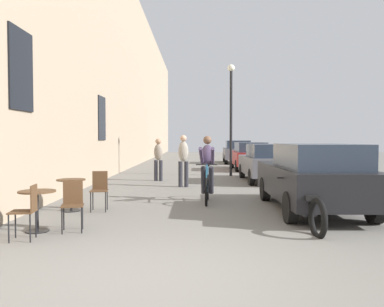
% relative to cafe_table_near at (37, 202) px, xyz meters
% --- Properties ---
extents(ground_plane, '(88.00, 88.00, 0.00)m').
position_rel_cafe_table_near_xyz_m(ground_plane, '(2.31, -2.25, -0.52)').
color(ground_plane, slate).
extents(building_facade_left, '(0.54, 68.00, 10.63)m').
position_rel_cafe_table_near_xyz_m(building_facade_left, '(-1.14, 11.74, 4.80)').
color(building_facade_left, tan).
rests_on(building_facade_left, ground_plane).
extents(cafe_table_near, '(0.64, 0.64, 0.72)m').
position_rel_cafe_table_near_xyz_m(cafe_table_near, '(0.00, 0.00, 0.00)').
color(cafe_table_near, black).
rests_on(cafe_table_near, ground_plane).
extents(cafe_chair_near_toward_street, '(0.46, 0.46, 0.89)m').
position_rel_cafe_table_near_xyz_m(cafe_chair_near_toward_street, '(0.60, 0.07, -0.00)').
color(cafe_chair_near_toward_street, black).
rests_on(cafe_chair_near_toward_street, ground_plane).
extents(cafe_chair_near_toward_wall, '(0.43, 0.43, 0.89)m').
position_rel_cafe_table_near_xyz_m(cafe_chair_near_toward_wall, '(0.08, -0.58, -0.00)').
color(cafe_chair_near_toward_wall, black).
rests_on(cafe_chair_near_toward_wall, ground_plane).
extents(cafe_table_mid, '(0.64, 0.64, 0.72)m').
position_rel_cafe_table_near_xyz_m(cafe_table_mid, '(-0.03, 1.97, 0.00)').
color(cafe_table_mid, black).
rests_on(cafe_table_mid, ground_plane).
extents(cafe_chair_mid_toward_street, '(0.42, 0.42, 0.89)m').
position_rel_cafe_table_near_xyz_m(cafe_chair_mid_toward_street, '(0.59, 2.05, -0.00)').
color(cafe_chair_mid_toward_street, black).
rests_on(cafe_chair_mid_toward_street, ground_plane).
extents(cyclist_on_bicycle, '(0.52, 1.76, 1.74)m').
position_rel_cafe_table_near_xyz_m(cyclist_on_bicycle, '(3.08, 3.36, 0.29)').
color(cyclist_on_bicycle, black).
rests_on(cyclist_on_bicycle, ground_plane).
extents(pedestrian_near, '(0.35, 0.25, 1.76)m').
position_rel_cafe_table_near_xyz_m(pedestrian_near, '(2.37, 6.46, 0.47)').
color(pedestrian_near, '#26262D').
rests_on(pedestrian_near, ground_plane).
extents(pedestrian_mid, '(0.38, 0.30, 1.65)m').
position_rel_cafe_table_near_xyz_m(pedestrian_mid, '(1.33, 8.41, 0.41)').
color(pedestrian_mid, '#26262D').
rests_on(pedestrian_mid, ground_plane).
extents(street_lamp, '(0.32, 0.32, 4.90)m').
position_rel_cafe_table_near_xyz_m(street_lamp, '(4.34, 10.51, 2.59)').
color(street_lamp, black).
rests_on(street_lamp, ground_plane).
extents(parked_car_nearest, '(1.83, 4.28, 1.52)m').
position_rel_cafe_table_near_xyz_m(parked_car_nearest, '(5.42, 2.00, 0.27)').
color(parked_car_nearest, black).
rests_on(parked_car_nearest, ground_plane).
extents(parked_car_second, '(1.74, 4.06, 1.44)m').
position_rel_cafe_table_near_xyz_m(parked_car_second, '(5.51, 8.19, 0.23)').
color(parked_car_second, '#595960').
rests_on(parked_car_second, ground_plane).
extents(parked_car_third, '(1.76, 4.11, 1.46)m').
position_rel_cafe_table_near_xyz_m(parked_car_third, '(5.62, 13.90, 0.23)').
color(parked_car_third, maroon).
rests_on(parked_car_third, ground_plane).
extents(parked_car_fourth, '(1.95, 4.37, 1.53)m').
position_rel_cafe_table_near_xyz_m(parked_car_fourth, '(5.60, 19.71, 0.27)').
color(parked_car_fourth, '#595960').
rests_on(parked_car_fourth, ground_plane).
extents(parked_motorcycle, '(0.62, 2.15, 0.92)m').
position_rel_cafe_table_near_xyz_m(parked_motorcycle, '(4.77, 0.40, -0.12)').
color(parked_motorcycle, black).
rests_on(parked_motorcycle, ground_plane).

